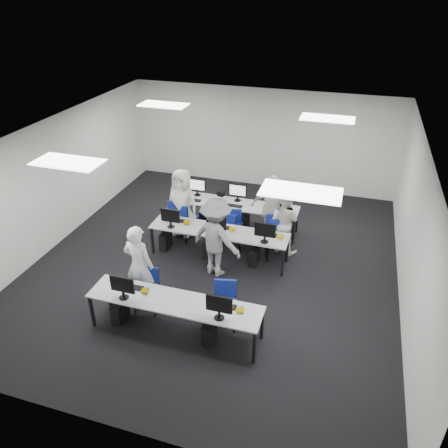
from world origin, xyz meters
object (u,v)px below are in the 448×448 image
(chair_5, at_px, (187,224))
(student_1, at_px, (284,221))
(chair_0, at_px, (148,297))
(chair_3, at_px, (232,236))
(chair_7, at_px, (277,239))
(chair_2, at_px, (178,228))
(chair_6, at_px, (232,231))
(photographer, at_px, (216,238))
(student_2, at_px, (183,203))
(student_0, at_px, (139,265))
(student_3, at_px, (271,211))
(chair_4, at_px, (276,244))
(desk_mid, at_px, (219,232))
(chair_1, at_px, (224,312))
(desk_front, at_px, (174,303))

(chair_5, bearing_deg, student_1, 17.80)
(chair_0, distance_m, chair_3, 2.83)
(chair_0, relative_size, chair_7, 0.94)
(chair_2, relative_size, chair_6, 1.14)
(chair_6, relative_size, photographer, 0.47)
(chair_6, xyz_separation_m, student_2, (-1.26, -0.04, 0.61))
(chair_6, distance_m, student_1, 1.38)
(student_0, xyz_separation_m, photographer, (1.13, 1.37, 0.03))
(chair_2, bearing_deg, student_1, -13.27)
(student_1, distance_m, student_3, 0.43)
(chair_0, distance_m, student_3, 3.62)
(student_1, height_order, photographer, photographer)
(chair_4, xyz_separation_m, photographer, (-1.12, -1.07, 0.60))
(student_0, bearing_deg, chair_3, -108.42)
(desk_mid, distance_m, student_0, 2.22)
(chair_5, distance_m, chair_6, 1.18)
(photographer, bearing_deg, student_2, -27.39)
(desk_mid, relative_size, chair_1, 3.59)
(chair_3, bearing_deg, student_1, -2.54)
(chair_4, bearing_deg, chair_1, -118.59)
(chair_4, bearing_deg, chair_3, 158.92)
(chair_1, distance_m, chair_6, 2.99)
(student_2, xyz_separation_m, photographer, (1.32, -1.36, 0.03))
(chair_0, xyz_separation_m, student_0, (-0.21, 0.17, 0.60))
(chair_1, xyz_separation_m, chair_5, (-1.89, 2.89, 0.01))
(chair_1, bearing_deg, student_3, 74.29)
(chair_1, relative_size, student_3, 0.49)
(chair_3, height_order, student_1, student_1)
(chair_6, distance_m, student_0, 3.02)
(chair_3, bearing_deg, chair_6, 94.28)
(chair_6, xyz_separation_m, student_3, (0.92, 0.16, 0.65))
(desk_front, distance_m, chair_4, 3.34)
(desk_front, relative_size, chair_3, 3.42)
(chair_3, bearing_deg, student_0, -127.44)
(desk_front, height_order, student_2, student_2)
(chair_0, height_order, photographer, photographer)
(student_2, bearing_deg, student_1, 10.16)
(chair_7, bearing_deg, chair_6, 163.57)
(chair_4, bearing_deg, chair_6, 146.59)
(student_2, bearing_deg, chair_0, -71.67)
(chair_5, bearing_deg, student_2, -144.67)
(desk_mid, xyz_separation_m, photographer, (0.13, -0.60, 0.23))
(chair_4, height_order, student_0, student_0)
(chair_1, height_order, chair_2, chair_2)
(chair_3, xyz_separation_m, student_2, (-1.34, 0.23, 0.58))
(chair_6, distance_m, student_3, 1.14)
(chair_0, bearing_deg, desk_mid, 62.06)
(student_3, relative_size, photographer, 1.01)
(chair_0, xyz_separation_m, photographer, (0.92, 1.54, 0.63))
(chair_3, bearing_deg, student_3, 13.98)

